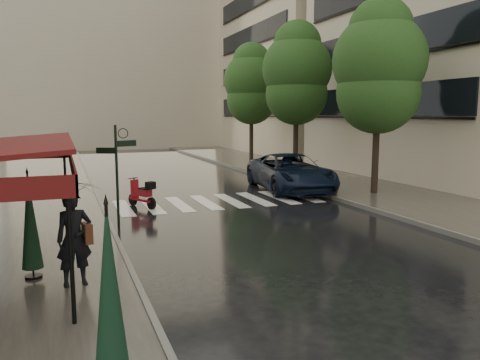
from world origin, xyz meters
TOP-DOWN VIEW (x-y plane):
  - ground at (0.00, 0.00)m, footprint 120.00×120.00m
  - sidewalk_near at (-4.50, 12.00)m, footprint 6.00×60.00m
  - sidewalk_far at (10.25, 12.00)m, footprint 5.50×60.00m
  - curb_near at (-1.45, 12.00)m, footprint 0.12×60.00m
  - curb_far at (7.45, 12.00)m, footprint 0.12×60.00m
  - crosswalk at (2.98, 6.00)m, footprint 7.85×3.20m
  - signpost at (-1.19, 3.00)m, footprint 1.17×0.29m
  - haussmann_near at (16.50, 9.00)m, footprint 8.00×15.00m
  - haussmann_far at (16.50, 26.00)m, footprint 8.00×16.00m
  - backdrop_building at (3.00, 38.00)m, footprint 22.00×6.00m
  - tree_near at (9.60, 5.00)m, footprint 3.80×3.80m
  - tree_mid at (9.50, 12.00)m, footprint 3.80×3.80m
  - tree_far at (9.70, 19.00)m, footprint 3.80×3.80m
  - pedestrian_with_umbrella at (-2.56, -1.97)m, footprint 1.28×1.29m
  - scooter at (-0.01, 5.84)m, footprint 0.88×1.48m
  - parked_car at (6.89, 7.46)m, footprint 3.37×6.17m
  - parasol_front at (-2.28, -6.00)m, footprint 0.42×0.42m
  - parasol_back at (-3.37, -1.23)m, footprint 0.41×0.41m

SIDE VIEW (x-z plane):
  - ground at x=0.00m, z-range 0.00..0.00m
  - crosswalk at x=2.98m, z-range 0.00..0.01m
  - sidewalk_near at x=-4.50m, z-range 0.00..0.12m
  - sidewalk_far at x=10.25m, z-range 0.00..0.12m
  - curb_near at x=-1.45m, z-range -0.01..0.15m
  - curb_far at x=7.45m, z-range -0.01..0.15m
  - scooter at x=-0.01m, z-range -0.04..1.02m
  - parked_car at x=6.89m, z-range 0.00..1.64m
  - parasol_back at x=-3.37m, z-range 0.20..2.40m
  - parasol_front at x=-2.28m, z-range 0.21..2.57m
  - pedestrian_with_umbrella at x=-2.56m, z-range 0.54..3.09m
  - signpost at x=-1.19m, z-range 0.28..3.38m
  - tree_near at x=9.60m, z-range 1.33..9.31m
  - tree_far at x=9.70m, z-range 1.37..9.54m
  - tree_mid at x=9.50m, z-range 1.42..9.76m
  - haussmann_near at x=16.50m, z-range 0.00..18.00m
  - haussmann_far at x=16.50m, z-range 0.00..18.50m
  - backdrop_building at x=3.00m, z-range 0.00..20.00m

